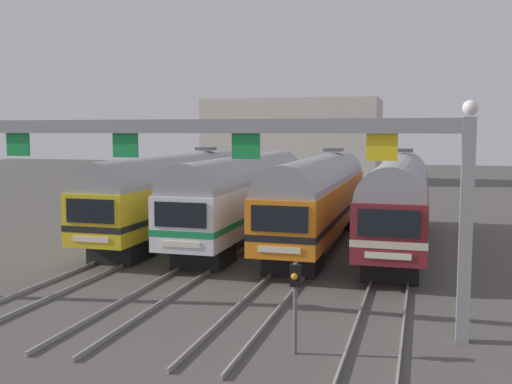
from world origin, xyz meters
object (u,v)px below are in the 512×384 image
commuter_train_orange (319,195)px  catenary_gantry (184,162)px  commuter_train_white (244,193)px  commuter_train_maroon (399,197)px  commuter_train_yellow (175,191)px  yard_signal_mast (295,290)px

commuter_train_orange → catenary_gantry: (-2.08, -13.50, 2.43)m
commuter_train_white → catenary_gantry: catenary_gantry is taller
catenary_gantry → commuter_train_white: bearing=98.8°
commuter_train_maroon → catenary_gantry: size_ratio=1.02×
commuter_train_white → commuter_train_maroon: size_ratio=1.00×
commuter_train_orange → catenary_gantry: 13.87m
commuter_train_yellow → commuter_train_maroon: (12.47, 0.00, 0.00)m
commuter_train_orange → yard_signal_mast: bearing=-82.5°
commuter_train_white → yard_signal_mast: (6.24, -15.75, -0.89)m
yard_signal_mast → commuter_train_maroon: bearing=82.5°
commuter_train_yellow → commuter_train_orange: 8.32m
catenary_gantry → yard_signal_mast: (4.16, -2.26, -3.33)m
commuter_train_orange → commuter_train_maroon: 4.16m
commuter_train_yellow → commuter_train_orange: bearing=0.0°
commuter_train_yellow → commuter_train_white: commuter_train_yellow is taller
commuter_train_maroon → commuter_train_yellow: bearing=180.0°
commuter_train_maroon → commuter_train_orange: bearing=180.0°
commuter_train_white → catenary_gantry: 13.87m
commuter_train_yellow → catenary_gantry: (6.24, -13.50, 2.43)m
commuter_train_orange → commuter_train_maroon: size_ratio=1.00×
commuter_train_orange → yard_signal_mast: size_ratio=7.08×
commuter_train_maroon → catenary_gantry: catenary_gantry is taller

